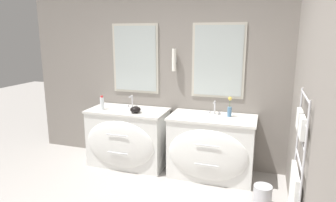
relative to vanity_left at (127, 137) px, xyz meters
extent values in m
cube|color=gray|center=(0.66, 0.39, 0.87)|extent=(4.85, 0.06, 2.60)
cube|color=#BCB7A8|center=(0.00, 0.35, 1.15)|extent=(0.75, 0.01, 1.05)
cube|color=#B2BCBA|center=(0.00, 0.34, 1.15)|extent=(0.68, 0.01, 0.98)
cube|color=#BCB7A8|center=(1.27, 0.35, 1.15)|extent=(0.75, 0.01, 1.05)
cube|color=#B2BCBA|center=(1.27, 0.34, 1.15)|extent=(0.68, 0.01, 0.98)
cylinder|color=white|center=(0.63, 0.31, 1.15)|extent=(0.06, 0.06, 0.33)
cube|color=silver|center=(0.63, 0.35, 1.15)|extent=(0.05, 0.02, 0.08)
cube|color=gray|center=(2.31, -0.81, 0.87)|extent=(0.06, 4.20, 2.60)
cylinder|color=silver|center=(2.25, -1.48, 0.54)|extent=(0.02, 0.02, 1.01)
cylinder|color=silver|center=(2.25, -0.93, 0.54)|extent=(0.02, 0.02, 1.01)
cylinder|color=silver|center=(2.25, -1.20, 1.01)|extent=(0.02, 0.55, 0.02)
cylinder|color=silver|center=(2.25, -1.20, 0.82)|extent=(0.02, 0.55, 0.02)
cylinder|color=silver|center=(2.25, -1.20, 0.64)|extent=(0.02, 0.55, 0.02)
cylinder|color=silver|center=(2.25, -1.20, 0.45)|extent=(0.02, 0.55, 0.02)
cylinder|color=silver|center=(2.25, -1.20, 0.26)|extent=(0.02, 0.55, 0.02)
cylinder|color=silver|center=(2.25, -1.20, 0.07)|extent=(0.02, 0.55, 0.02)
cube|color=white|center=(2.23, -1.20, 0.13)|extent=(0.04, 0.46, 0.45)
cube|color=white|center=(2.23, -1.32, 0.78)|extent=(0.04, 0.19, 0.18)
cube|color=white|center=(2.23, -1.08, 0.78)|extent=(0.04, 0.19, 0.18)
cube|color=white|center=(0.00, 0.04, -0.02)|extent=(1.14, 0.59, 0.83)
ellipsoid|color=white|center=(0.00, -0.26, -0.02)|extent=(1.05, 0.13, 0.70)
cube|color=silver|center=(0.00, 0.04, 0.41)|extent=(1.17, 0.62, 0.03)
ellipsoid|color=white|center=(0.00, 0.01, 0.38)|extent=(0.37, 0.32, 0.09)
cylinder|color=silver|center=(0.00, -0.33, 0.15)|extent=(0.31, 0.01, 0.01)
cylinder|color=silver|center=(0.00, -0.33, -0.12)|extent=(0.31, 0.01, 0.01)
cube|color=white|center=(1.27, 0.04, -0.02)|extent=(1.14, 0.59, 0.83)
ellipsoid|color=white|center=(1.27, -0.26, -0.02)|extent=(1.05, 0.13, 0.70)
cube|color=silver|center=(1.27, 0.04, 0.41)|extent=(1.17, 0.62, 0.03)
ellipsoid|color=white|center=(1.27, 0.01, 0.38)|extent=(0.37, 0.32, 0.09)
cylinder|color=silver|center=(1.27, -0.33, 0.15)|extent=(0.31, 0.01, 0.01)
cylinder|color=silver|center=(1.27, -0.33, -0.12)|extent=(0.31, 0.01, 0.01)
cylinder|color=silver|center=(0.00, 0.20, 0.52)|extent=(0.02, 0.02, 0.19)
cylinder|color=silver|center=(0.00, 0.15, 0.60)|extent=(0.02, 0.10, 0.02)
cylinder|color=silver|center=(-0.07, 0.20, 0.44)|extent=(0.03, 0.03, 0.04)
cylinder|color=silver|center=(0.07, 0.20, 0.44)|extent=(0.03, 0.03, 0.04)
cylinder|color=silver|center=(1.27, 0.20, 0.52)|extent=(0.02, 0.02, 0.19)
cylinder|color=silver|center=(1.27, 0.15, 0.60)|extent=(0.02, 0.10, 0.02)
cylinder|color=silver|center=(1.20, 0.20, 0.44)|extent=(0.03, 0.03, 0.04)
cylinder|color=silver|center=(1.34, 0.20, 0.44)|extent=(0.03, 0.03, 0.04)
cylinder|color=silver|center=(-0.37, -0.06, 0.52)|extent=(0.06, 0.06, 0.18)
cylinder|color=red|center=(-0.37, -0.06, 0.62)|extent=(0.04, 0.04, 0.02)
ellipsoid|color=black|center=(0.18, -0.09, 0.47)|extent=(0.15, 0.15, 0.09)
cylinder|color=teal|center=(1.48, 0.13, 0.49)|extent=(0.06, 0.06, 0.13)
cylinder|color=#477238|center=(1.48, 0.13, 0.62)|extent=(0.01, 0.01, 0.12)
sphere|color=#E5BF47|center=(1.48, 0.13, 0.67)|extent=(0.05, 0.05, 0.05)
cylinder|color=#B7B7BC|center=(1.98, -0.57, -0.30)|extent=(0.21, 0.21, 0.26)
torus|color=#B7B7BC|center=(1.98, -0.57, -0.18)|extent=(0.21, 0.21, 0.01)
camera|label=1|loc=(1.91, -3.88, 1.53)|focal=32.00mm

